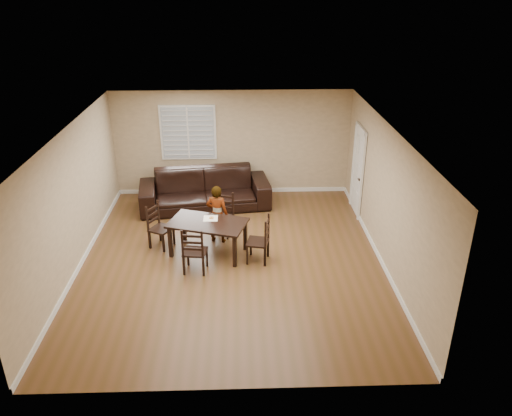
# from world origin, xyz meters

# --- Properties ---
(ground) EXTENTS (7.00, 7.00, 0.00)m
(ground) POSITION_xyz_m (0.00, 0.00, 0.00)
(ground) COLOR brown
(ground) RESTS_ON ground
(room) EXTENTS (6.04, 7.04, 2.72)m
(room) POSITION_xyz_m (0.04, 0.18, 1.81)
(room) COLOR tan
(room) RESTS_ON ground
(dining_table) EXTENTS (1.72, 1.29, 0.72)m
(dining_table) POSITION_xyz_m (-0.48, 0.28, 0.63)
(dining_table) COLOR black
(dining_table) RESTS_ON ground
(chair_near) EXTENTS (0.54, 0.53, 0.96)m
(chair_near) POSITION_xyz_m (-0.17, 1.21, 0.43)
(chair_near) COLOR black
(chair_near) RESTS_ON ground
(chair_far) EXTENTS (0.49, 0.46, 0.97)m
(chair_far) POSITION_xyz_m (-0.71, -0.50, 0.44)
(chair_far) COLOR black
(chair_far) RESTS_ON ground
(chair_left) EXTENTS (0.56, 0.57, 0.96)m
(chair_left) POSITION_xyz_m (-1.58, 0.66, 0.44)
(chair_left) COLOR black
(chair_left) RESTS_ON ground
(chair_right) EXTENTS (0.50, 0.52, 0.98)m
(chair_right) POSITION_xyz_m (0.64, -0.07, 0.44)
(chair_right) COLOR black
(chair_right) RESTS_ON ground
(child) EXTENTS (0.53, 0.42, 1.28)m
(child) POSITION_xyz_m (-0.31, 0.81, 0.64)
(child) COLOR gray
(child) RESTS_ON ground
(napkin) EXTENTS (0.29, 0.29, 0.00)m
(napkin) POSITION_xyz_m (-0.43, 0.45, 0.72)
(napkin) COLOR white
(napkin) RESTS_ON dining_table
(donut) EXTENTS (0.10, 0.10, 0.03)m
(donut) POSITION_xyz_m (-0.41, 0.44, 0.74)
(donut) COLOR #D38F4C
(donut) RESTS_ON napkin
(sofa) EXTENTS (3.28, 1.64, 0.92)m
(sofa) POSITION_xyz_m (-0.68, 2.61, 0.46)
(sofa) COLOR black
(sofa) RESTS_ON ground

